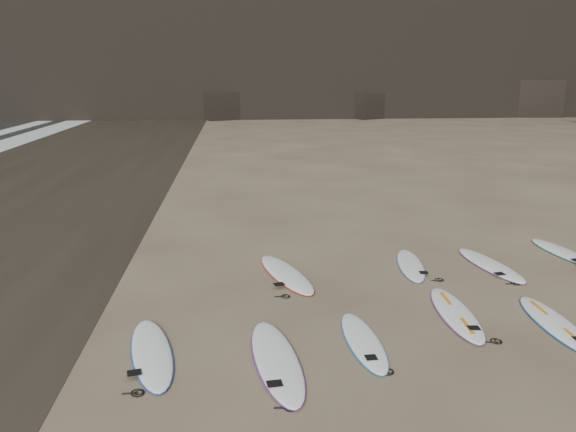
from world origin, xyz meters
name	(u,v)px	position (x,y,z in m)	size (l,w,h in m)	color
ground	(486,322)	(0.00, 0.00, 0.00)	(240.00, 240.00, 0.00)	#897559
surfboard_0	(276,359)	(-3.89, -1.10, 0.05)	(0.66, 2.74, 0.10)	white
surfboard_1	(363,341)	(-2.40, -0.60, 0.04)	(0.53, 2.22, 0.08)	white
surfboard_2	(456,313)	(-0.45, 0.31, 0.04)	(0.60, 2.49, 0.09)	white
surfboard_3	(555,323)	(1.15, -0.27, 0.04)	(0.59, 2.44, 0.09)	white
surfboard_5	(286,274)	(-3.39, 2.69, 0.05)	(0.64, 2.68, 0.10)	white
surfboard_6	(411,265)	(-0.46, 3.02, 0.04)	(0.54, 2.26, 0.08)	white
surfboard_7	(490,264)	(1.38, 2.85, 0.05)	(0.60, 2.51, 0.09)	white
surfboard_8	(564,252)	(3.59, 3.55, 0.04)	(0.57, 2.38, 0.09)	white
surfboard_11	(152,352)	(-5.86, -0.67, 0.05)	(0.60, 2.50, 0.09)	white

